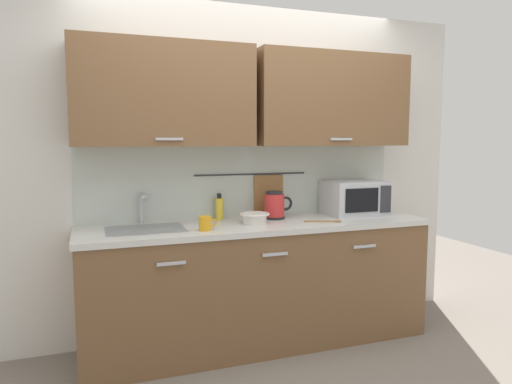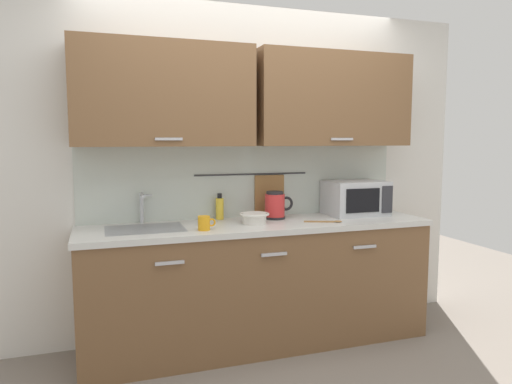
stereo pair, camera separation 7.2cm
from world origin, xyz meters
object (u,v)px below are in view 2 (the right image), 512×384
at_px(microwave, 355,198).
at_px(dish_soap_bottle, 220,208).
at_px(mug_near_sink, 204,223).
at_px(wooden_spoon, 328,221).
at_px(mixing_bowl, 254,217).
at_px(electric_kettle, 275,205).

height_order(microwave, dish_soap_bottle, microwave).
relative_size(mug_near_sink, wooden_spoon, 0.45).
xyz_separation_m(microwave, wooden_spoon, (-0.37, -0.25, -0.13)).
bearing_deg(mixing_bowl, wooden_spoon, -12.85).
xyz_separation_m(dish_soap_bottle, wooden_spoon, (0.71, -0.38, -0.08)).
relative_size(electric_kettle, mixing_bowl, 1.06).
bearing_deg(microwave, mug_near_sink, -168.53).
xyz_separation_m(mug_near_sink, wooden_spoon, (0.91, 0.01, -0.04)).
relative_size(microwave, wooden_spoon, 1.72).
bearing_deg(dish_soap_bottle, electric_kettle, -15.16).
relative_size(dish_soap_bottle, wooden_spoon, 0.73).
xyz_separation_m(microwave, electric_kettle, (-0.68, 0.02, -0.03)).
distance_m(microwave, electric_kettle, 0.68).
distance_m(mug_near_sink, mixing_bowl, 0.41).
relative_size(electric_kettle, wooden_spoon, 0.85).
height_order(dish_soap_bottle, mixing_bowl, dish_soap_bottle).
bearing_deg(microwave, wooden_spoon, -145.97).
bearing_deg(electric_kettle, dish_soap_bottle, 164.84).
bearing_deg(mixing_bowl, microwave, 8.48).
bearing_deg(wooden_spoon, dish_soap_bottle, 151.85).
distance_m(dish_soap_bottle, mixing_bowl, 0.32).
xyz_separation_m(electric_kettle, mug_near_sink, (-0.61, -0.28, -0.05)).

